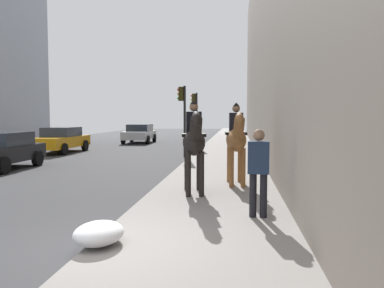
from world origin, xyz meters
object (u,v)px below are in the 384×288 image
car_far_lane (0,150)px  mounted_horse_far (236,139)px  traffic_light_far_curb (195,111)px  pedestrian_greeting (259,167)px  traffic_light_near_curb (183,109)px  car_near_lane (140,133)px  mounted_horse_near (194,141)px  car_mid_lane (60,140)px

car_far_lane → mounted_horse_far: bearing=70.8°
traffic_light_far_curb → pedestrian_greeting: bearing=-170.3°
traffic_light_near_curb → car_near_lane: bearing=24.6°
car_far_lane → traffic_light_near_curb: (5.40, -6.47, 1.66)m
mounted_horse_far → pedestrian_greeting: (-3.65, -0.43, -0.34)m
mounted_horse_near → car_far_lane: size_ratio=0.59×
mounted_horse_far → car_far_lane: bearing=-114.8°
car_mid_lane → car_far_lane: (-7.15, -0.80, 0.01)m
traffic_light_near_curb → traffic_light_far_curb: size_ratio=1.01×
car_near_lane → car_far_lane: bearing=-7.1°
car_near_lane → traffic_light_near_curb: (-10.44, -4.79, 1.65)m
mounted_horse_near → traffic_light_near_curb: size_ratio=0.66×
car_far_lane → traffic_light_far_curb: size_ratio=1.11×
car_near_lane → traffic_light_far_curb: size_ratio=1.20×
mounted_horse_near → traffic_light_near_curb: bearing=179.9°
traffic_light_far_curb → mounted_horse_far: bearing=-169.5°
traffic_light_far_curb → traffic_light_near_curb: bearing=179.5°
mounted_horse_far → car_mid_lane: 14.42m
pedestrian_greeting → car_mid_lane: pedestrian_greeting is taller
pedestrian_greeting → traffic_light_far_curb: 18.19m
car_mid_lane → car_far_lane: 7.20m
mounted_horse_far → traffic_light_far_curb: (14.23, 2.63, 0.96)m
car_near_lane → mounted_horse_far: bearing=20.3°
car_near_lane → car_mid_lane: same height
mounted_horse_near → pedestrian_greeting: 2.68m
car_near_lane → mounted_horse_near: bearing=16.4°
mounted_horse_near → pedestrian_greeting: size_ratio=1.38×
mounted_horse_near → traffic_light_far_curb: bearing=176.5°
mounted_horse_near → mounted_horse_far: 1.78m
mounted_horse_far → car_near_lane: 20.52m
mounted_horse_near → pedestrian_greeting: bearing=24.4°
mounted_horse_far → car_far_lane: 9.73m
car_near_lane → traffic_light_far_curb: 7.05m
mounted_horse_near → car_mid_lane: mounted_horse_near is taller
pedestrian_greeting → traffic_light_near_curb: (12.31, 3.11, 1.32)m
mounted_horse_near → mounted_horse_far: size_ratio=1.01×
traffic_light_far_curb → car_far_lane: bearing=149.3°
mounted_horse_far → car_mid_lane: (10.41, 9.95, -0.69)m
car_far_lane → traffic_light_near_curb: size_ratio=1.10×
car_near_lane → car_mid_lane: bearing=-16.9°
car_far_lane → pedestrian_greeting: bearing=54.6°
car_near_lane → car_far_lane: (-15.84, 1.68, -0.01)m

